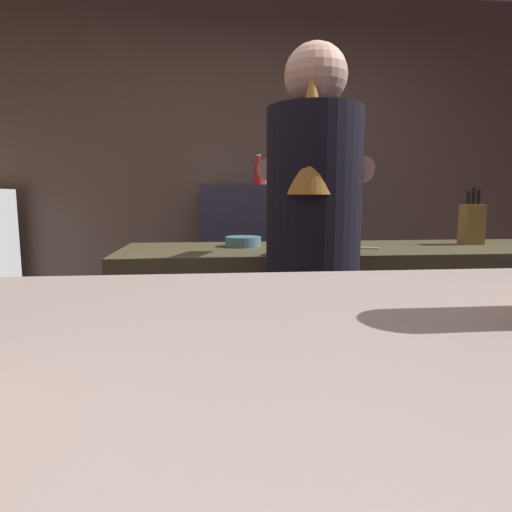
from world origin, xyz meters
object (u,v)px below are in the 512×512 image
object	(u,v)px
bottle_vinegar	(265,175)
bottle_hot_sauce	(258,173)
chefs_knife	(352,248)
bartender	(313,245)
bottle_olive_oil	(297,176)
knife_block	(472,223)
mixing_bowl	(243,242)
bottle_soy	(319,174)

from	to	relation	value
bottle_vinegar	bottle_hot_sauce	xyz separation A→B (m)	(-0.05, -0.06, 0.01)
chefs_knife	bottle_vinegar	xyz separation A→B (m)	(-0.25, 1.34, 0.40)
bartender	bottle_olive_oil	size ratio (longest dim) A/B	9.54
bartender	bottle_olive_oil	distance (m)	1.75
bottle_vinegar	bartender	bearing A→B (deg)	-90.97
knife_block	bottle_hot_sauce	distance (m)	1.53
bartender	knife_block	size ratio (longest dim) A/B	5.83
mixing_bowl	bartender	bearing A→B (deg)	-68.02
bartender	bottle_hot_sauce	size ratio (longest dim) A/B	7.56
knife_block	mixing_bowl	bearing A→B (deg)	179.10
mixing_bowl	bottle_hot_sauce	bearing A→B (deg)	80.43
knife_block	bottle_vinegar	distance (m)	1.55
mixing_bowl	knife_block	bearing A→B (deg)	-0.90
bottle_olive_oil	bottle_soy	xyz separation A→B (m)	(0.21, 0.14, 0.02)
bottle_vinegar	bottle_soy	size ratio (longest dim) A/B	0.83
bottle_vinegar	bottle_soy	xyz separation A→B (m)	(0.44, 0.09, 0.02)
bottle_vinegar	bottle_hot_sauce	world-z (taller)	bottle_hot_sauce
mixing_bowl	bottle_hot_sauce	world-z (taller)	bottle_hot_sauce
bartender	bottle_vinegar	xyz separation A→B (m)	(0.03, 1.74, 0.34)
chefs_knife	bottle_vinegar	size ratio (longest dim) A/B	1.22
knife_block	bottle_vinegar	world-z (taller)	bottle_vinegar
chefs_knife	mixing_bowl	bearing A→B (deg)	-172.82
knife_block	chefs_knife	size ratio (longest dim) A/B	1.18
bartender	chefs_knife	distance (m)	0.50
bartender	bottle_hot_sauce	xyz separation A→B (m)	(-0.02, 1.68, 0.34)
mixing_bowl	bottle_soy	bearing A→B (deg)	62.04
bartender	bottle_olive_oil	world-z (taller)	bartender
bartender	mixing_bowl	xyz separation A→B (m)	(-0.22, 0.54, -0.04)
bottle_hot_sauce	bottle_olive_oil	bearing A→B (deg)	3.34
bartender	bottle_vinegar	bearing A→B (deg)	18.56
mixing_bowl	bottle_olive_oil	bearing A→B (deg)	67.44
chefs_knife	bottle_soy	bearing A→B (deg)	104.42
chefs_knife	bottle_olive_oil	xyz separation A→B (m)	(-0.02, 1.29, 0.39)
bottle_soy	bottle_olive_oil	bearing A→B (deg)	-146.50
bottle_olive_oil	bottle_hot_sauce	world-z (taller)	bottle_hot_sauce
knife_block	bottle_olive_oil	size ratio (longest dim) A/B	1.63
bartender	bottle_soy	world-z (taller)	bartender
chefs_knife	bottle_olive_oil	distance (m)	1.35
bartender	mixing_bowl	bearing A→B (deg)	41.51
mixing_bowl	bottle_vinegar	distance (m)	1.29
mixing_bowl	bottle_soy	world-z (taller)	bottle_soy
bottle_soy	mixing_bowl	bearing A→B (deg)	-117.96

